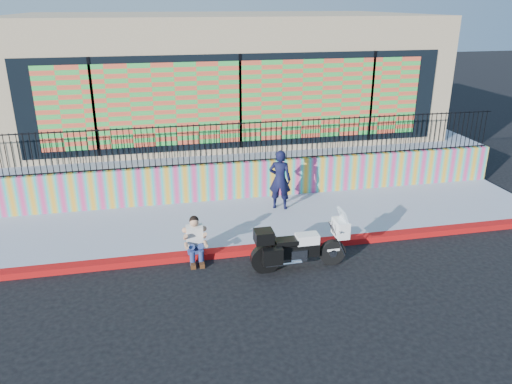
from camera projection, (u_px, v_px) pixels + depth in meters
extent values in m
plane|color=black|center=(272.00, 250.00, 12.11)|extent=(90.00, 90.00, 0.00)
cube|color=#A90C0C|center=(273.00, 248.00, 12.08)|extent=(16.00, 0.30, 0.15)
cube|color=#999FB8|center=(258.00, 220.00, 13.59)|extent=(16.00, 3.00, 0.15)
cube|color=#E13B7C|center=(246.00, 180.00, 14.82)|extent=(16.00, 0.20, 1.10)
cube|color=#999FB8|center=(221.00, 139.00, 19.51)|extent=(16.00, 10.00, 1.25)
cube|color=tan|center=(220.00, 71.00, 18.38)|extent=(14.00, 8.00, 4.00)
cube|color=black|center=(240.00, 102.00, 14.86)|extent=(12.60, 0.04, 2.80)
cube|color=#EB5334|center=(240.00, 102.00, 14.83)|extent=(11.48, 0.02, 2.40)
cylinder|color=black|center=(332.00, 252.00, 11.37)|extent=(0.61, 0.13, 0.61)
cylinder|color=black|center=(266.00, 259.00, 11.06)|extent=(0.61, 0.13, 0.61)
cube|color=black|center=(300.00, 250.00, 11.16)|extent=(0.87, 0.26, 0.31)
cube|color=silver|center=(298.00, 253.00, 11.18)|extent=(0.37, 0.31, 0.28)
cube|color=white|center=(307.00, 239.00, 11.10)|extent=(0.51, 0.29, 0.22)
cube|color=black|center=(286.00, 241.00, 11.01)|extent=(0.51, 0.31, 0.11)
cube|color=white|center=(341.00, 228.00, 11.19)|extent=(0.28, 0.48, 0.39)
cube|color=silver|center=(343.00, 216.00, 11.09)|extent=(0.17, 0.42, 0.31)
cube|color=black|center=(264.00, 236.00, 10.85)|extent=(0.40, 0.39, 0.28)
cube|color=black|center=(273.00, 257.00, 10.75)|extent=(0.44, 0.17, 0.37)
cube|color=black|center=(267.00, 245.00, 11.26)|extent=(0.44, 0.17, 0.37)
cube|color=white|center=(333.00, 249.00, 11.33)|extent=(0.29, 0.15, 0.06)
imported|color=black|center=(280.00, 180.00, 13.91)|extent=(0.73, 0.62, 1.71)
cube|color=navy|center=(195.00, 248.00, 11.69)|extent=(0.36, 0.28, 0.18)
cube|color=silver|center=(195.00, 236.00, 11.53)|extent=(0.38, 0.27, 0.54)
sphere|color=tan|center=(194.00, 222.00, 11.36)|extent=(0.21, 0.21, 0.21)
cube|color=#472814|center=(193.00, 265.00, 11.34)|extent=(0.11, 0.26, 0.10)
cube|color=#472814|center=(202.00, 264.00, 11.38)|extent=(0.11, 0.26, 0.10)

